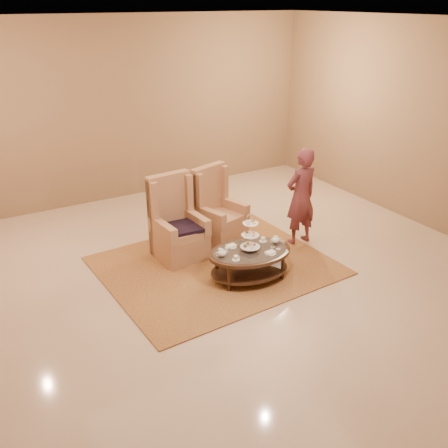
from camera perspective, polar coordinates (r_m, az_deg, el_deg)
ground at (r=7.32m, az=0.71°, el=-6.33°), size 8.00×8.00×0.00m
ceiling at (r=7.32m, az=0.71°, el=-6.33°), size 8.00×8.00×0.02m
wall_back at (r=10.13m, az=-11.27°, el=12.63°), size 8.00×0.04×3.50m
wall_right at (r=9.25m, az=22.88°, el=10.10°), size 0.04×8.00×3.50m
rug at (r=7.66m, az=-0.97°, el=-4.76°), size 3.42×2.90×0.02m
tea_table at (r=7.18m, az=2.96°, el=-3.62°), size 1.32×0.99×1.03m
armchair_left at (r=7.81m, az=-5.43°, el=-0.69°), size 0.76×0.79×1.31m
armchair_right at (r=8.31m, az=-0.84°, el=0.88°), size 0.85×0.86×1.26m
person at (r=8.16m, az=8.79°, el=3.08°), size 0.62×0.43×1.62m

